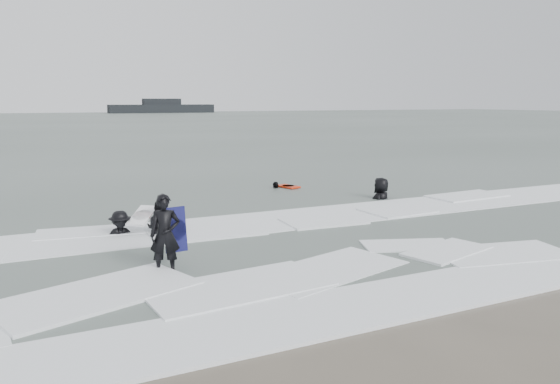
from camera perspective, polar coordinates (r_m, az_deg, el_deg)
name	(u,v)px	position (r m, az deg, el deg)	size (l,w,h in m)	color
ground	(391,287)	(10.84, 11.48, -9.75)	(320.00, 320.00, 0.00)	brown
sea	(68,124)	(88.45, -21.28, 6.65)	(320.00, 320.00, 0.00)	#47544C
surfer_centre	(166,273)	(11.69, -11.79, -8.33)	(0.62, 0.40, 1.69)	black
surfer_wading	(160,236)	(14.82, -12.42, -4.53)	(0.73, 0.57, 1.51)	black
surfer_breaker	(121,238)	(14.90, -16.30, -4.61)	(1.01, 0.58, 1.57)	black
surfer_right_near	(276,189)	(21.99, -0.45, 0.27)	(0.86, 0.36, 1.47)	black
surfer_right_far	(381,200)	(20.01, 10.49, -0.82)	(0.96, 0.62, 1.96)	black
surf_foam	(302,241)	(13.83, 2.30, -5.14)	(30.03, 9.06, 0.09)	white
bodyboards	(218,205)	(16.16, -6.52, -1.39)	(7.74, 9.13, 1.25)	#0E0F45
vessel_horizon	(162,108)	(160.26, -12.24, 8.60)	(29.35, 5.24, 3.98)	black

